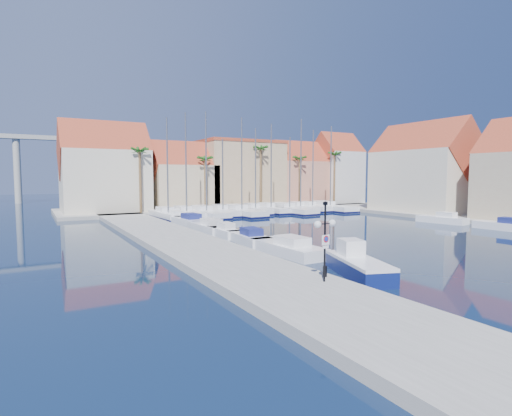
{
  "coord_description": "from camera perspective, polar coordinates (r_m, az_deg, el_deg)",
  "views": [
    {
      "loc": [
        -19.77,
        -16.02,
        5.7
      ],
      "look_at": [
        -2.96,
        13.66,
        3.0
      ],
      "focal_mm": 28.0,
      "sensor_mm": 36.0,
      "label": 1
    }
  ],
  "objects": [
    {
      "name": "building_6",
      "position": [
        65.44,
        22.86,
        4.89
      ],
      "size": [
        9.0,
        14.3,
        13.5
      ],
      "color": "beige",
      "rests_on": "shore_east"
    },
    {
      "name": "sailboat_6",
      "position": [
        62.07,
        1.91,
        -0.16
      ],
      "size": [
        2.61,
        8.95,
        13.67
      ],
      "rotation": [
        0.0,
        0.0,
        0.03
      ],
      "color": "white",
      "rests_on": "ground"
    },
    {
      "name": "building_3",
      "position": [
        77.31,
        5.89,
        4.62
      ],
      "size": [
        10.3,
        8.0,
        12.0
      ],
      "color": "tan",
      "rests_on": "shore_north"
    },
    {
      "name": "sailboat_5",
      "position": [
        60.67,
        -0.28,
        -0.27
      ],
      "size": [
        2.44,
        8.48,
        12.86
      ],
      "rotation": [
        0.0,
        0.0,
        -0.02
      ],
      "color": "white",
      "rests_on": "ground"
    },
    {
      "name": "building_2",
      "position": [
        71.93,
        -2.42,
        4.97
      ],
      "size": [
        14.2,
        10.2,
        11.5
      ],
      "color": "tan",
      "rests_on": "shore_north"
    },
    {
      "name": "building_1",
      "position": [
        66.68,
        -10.49,
        4.11
      ],
      "size": [
        10.3,
        8.0,
        11.0
      ],
      "color": "tan",
      "rests_on": "shore_north"
    },
    {
      "name": "motorboat_west_3",
      "position": [
        41.51,
        -6.73,
        -2.69
      ],
      "size": [
        2.27,
        6.79,
        1.4
      ],
      "rotation": [
        0.0,
        0.0,
        0.02
      ],
      "color": "white",
      "rests_on": "ground"
    },
    {
      "name": "sailboat_10",
      "position": [
        67.35,
        10.18,
        0.09
      ],
      "size": [
        3.53,
        12.07,
        13.84
      ],
      "rotation": [
        0.0,
        0.0,
        -0.03
      ],
      "color": "white",
      "rests_on": "ground"
    },
    {
      "name": "sailboat_2",
      "position": [
        56.3,
        -7.34,
        -0.71
      ],
      "size": [
        3.3,
        11.21,
        14.51
      ],
      "rotation": [
        0.0,
        0.0,
        0.03
      ],
      "color": "white",
      "rests_on": "ground"
    },
    {
      "name": "ground",
      "position": [
        26.08,
        21.15,
        -8.41
      ],
      "size": [
        260.0,
        260.0,
        0.0
      ],
      "primitive_type": "plane",
      "color": "black",
      "rests_on": "ground"
    },
    {
      "name": "building_4",
      "position": [
        82.1,
        11.45,
        5.32
      ],
      "size": [
        8.3,
        8.0,
        14.0
      ],
      "color": "silver",
      "rests_on": "shore_north"
    },
    {
      "name": "shore_east",
      "position": [
        60.6,
        29.42,
        -1.22
      ],
      "size": [
        12.0,
        60.0,
        0.5
      ],
      "primitive_type": "cube",
      "color": "gray",
      "rests_on": "ground"
    },
    {
      "name": "bollard",
      "position": [
        21.29,
        9.81,
        -8.9
      ],
      "size": [
        0.23,
        0.23,
        0.56
      ],
      "primitive_type": "cylinder",
      "color": "black",
      "rests_on": "quay_west"
    },
    {
      "name": "sailboat_7",
      "position": [
        62.1,
        4.43,
        -0.24
      ],
      "size": [
        3.97,
        11.82,
        11.69
      ],
      "rotation": [
        0.0,
        0.0,
        0.08
      ],
      "color": "white",
      "rests_on": "ground"
    },
    {
      "name": "palm_4",
      "position": [
        76.54,
        11.18,
        7.33
      ],
      "size": [
        2.6,
        2.6,
        10.65
      ],
      "color": "brown",
      "rests_on": "shore_north"
    },
    {
      "name": "sailboat_8",
      "position": [
        64.75,
        6.13,
        0.04
      ],
      "size": [
        2.36,
        8.45,
        14.73
      ],
      "rotation": [
        0.0,
        0.0,
        -0.01
      ],
      "color": "white",
      "rests_on": "ground"
    },
    {
      "name": "lamp_post",
      "position": [
        19.88,
        9.84,
        -3.01
      ],
      "size": [
        1.35,
        0.46,
        3.99
      ],
      "rotation": [
        0.0,
        0.0,
        0.1
      ],
      "color": "black",
      "rests_on": "quay_west"
    },
    {
      "name": "sailboat_1",
      "position": [
        55.94,
        -10.09,
        -0.74
      ],
      "size": [
        3.01,
        9.2,
        14.29
      ],
      "rotation": [
        0.0,
        0.0,
        0.07
      ],
      "color": "white",
      "rests_on": "ground"
    },
    {
      "name": "sailboat_9",
      "position": [
        65.94,
        7.81,
        0.08
      ],
      "size": [
        2.66,
        8.19,
        13.12
      ],
      "rotation": [
        0.0,
        0.0,
        0.07
      ],
      "color": "white",
      "rests_on": "ground"
    },
    {
      "name": "palm_1",
      "position": [
        62.75,
        -7.29,
        6.72
      ],
      "size": [
        2.6,
        2.6,
        9.15
      ],
      "color": "brown",
      "rests_on": "shore_north"
    },
    {
      "name": "palm_0",
      "position": [
        59.73,
        -16.29,
        7.59
      ],
      "size": [
        2.6,
        2.6,
        10.15
      ],
      "color": "brown",
      "rests_on": "shore_north"
    },
    {
      "name": "motorboat_west_0",
      "position": [
        29.49,
        4.51,
        -5.63
      ],
      "size": [
        2.46,
        7.18,
        1.4
      ],
      "rotation": [
        0.0,
        0.0,
        0.03
      ],
      "color": "white",
      "rests_on": "ground"
    },
    {
      "name": "motorboat_east_1",
      "position": [
        53.89,
        25.08,
        -1.43
      ],
      "size": [
        2.65,
        6.03,
        1.4
      ],
      "rotation": [
        0.0,
        0.0,
        0.14
      ],
      "color": "white",
      "rests_on": "ground"
    },
    {
      "name": "motorboat_west_4",
      "position": [
        47.7,
        -9.53,
        -1.78
      ],
      "size": [
        2.73,
        7.2,
        1.4
      ],
      "rotation": [
        0.0,
        0.0,
        0.07
      ],
      "color": "white",
      "rests_on": "ground"
    },
    {
      "name": "motorboat_west_1",
      "position": [
        34.09,
        -1.01,
        -4.23
      ],
      "size": [
        2.4,
        6.05,
        1.4
      ],
      "rotation": [
        0.0,
        0.0,
        -0.09
      ],
      "color": "white",
      "rests_on": "ground"
    },
    {
      "name": "sailboat_0",
      "position": [
        54.61,
        -12.61,
        -0.93
      ],
      "size": [
        2.83,
        9.29,
        13.37
      ],
      "rotation": [
        0.0,
        0.0,
        0.04
      ],
      "color": "white",
      "rests_on": "ground"
    },
    {
      "name": "fishing_boat",
      "position": [
        23.88,
        14.3,
        -7.82
      ],
      "size": [
        3.61,
        5.92,
        1.97
      ],
      "rotation": [
        0.0,
        0.0,
        -0.33
      ],
      "color": "navy",
      "rests_on": "ground"
    },
    {
      "name": "sailboat_3",
      "position": [
        57.85,
        -4.94,
        -0.56
      ],
      "size": [
        2.67,
        8.96,
        11.02
      ],
      "rotation": [
        0.0,
        0.0,
        -0.04
      ],
      "color": "white",
      "rests_on": "ground"
    },
    {
      "name": "motorboat_west_6",
      "position": [
        55.84,
        -11.94,
        -0.9
      ],
      "size": [
        1.85,
        5.6,
        1.4
      ],
      "rotation": [
        0.0,
        0.0,
        0.01
      ],
      "color": "white",
      "rests_on": "ground"
    },
    {
      "name": "palm_3",
      "position": [
        71.55,
        6.27,
        6.83
      ],
      "size": [
        2.6,
        2.6,
        9.65
      ],
      "color": "brown",
      "rests_on": "shore_north"
    },
    {
      "name": "motorboat_west_5",
      "position": [
        51.91,
        -11.54,
        -1.3
      ],
      "size": [
        2.19,
        5.5,
        1.4
      ],
      "rotation": [
        0.0,
        0.0,
        0.09
      ],
      "color": "white",
      "rests_on": "ground"
    },
    {
      "name": "shore_north",
      "position": [
        70.82,
        -4.57,
        0.1
      ],
      "size": [
        54.0,
        16.0,
        0.5
      ],
      "primitive_type": "cube",
      "color": "gray",
      "rests_on": "ground"
    },
    {
      "name": "building_0",
      "position": [
        63.78,
        -20.79,
        4.98
      ],
      "size": [
        12.3,
        9.0,
        13.5
      ],
      "color": "beige",
      "rests_on": "shore_north"
    },
    {
      "name": "motorboat_west_2",
      "position": [
        38.03,
        -4.58,
        -3.33
      ],
      "size": [
        1.64,
        5.01,
        1.4
      ],
      "rotation": [
        0.0,
        0.0,
        0.01
      ],
      "color": "white",
      "rests_on": "ground"
    },
    {
      "name": "motorboat_east_0",
      "position": [
        49.95,
        32.09,
        -2.13
      ],
      "size": [
        2.12,
        6.1,
        1.4
      ],
      "rotation": [
        0.0,
        0.0,
        0.03
      ],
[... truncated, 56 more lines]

